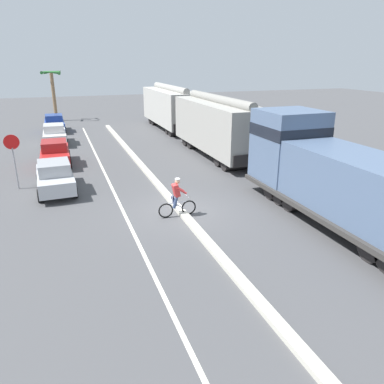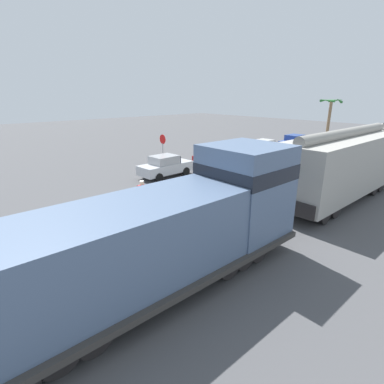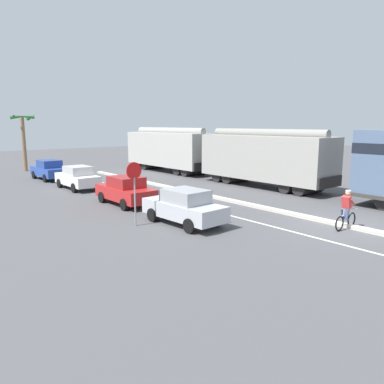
% 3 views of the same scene
% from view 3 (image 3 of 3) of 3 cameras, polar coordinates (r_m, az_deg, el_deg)
% --- Properties ---
extents(ground_plane, '(120.00, 120.00, 0.00)m').
position_cam_3_polar(ground_plane, '(18.17, 21.58, -4.83)').
color(ground_plane, '#4C4C4F').
extents(median_curb, '(0.36, 36.00, 0.16)m').
position_cam_3_polar(median_curb, '(21.55, 7.52, -1.66)').
color(median_curb, beige).
rests_on(median_curb, ground).
extents(lane_stripe, '(0.14, 36.00, 0.01)m').
position_cam_3_polar(lane_stripe, '(19.91, 2.81, -2.81)').
color(lane_stripe, silver).
rests_on(lane_stripe, ground).
extents(hopper_car_lead, '(2.90, 10.60, 4.18)m').
position_cam_3_polar(hopper_car_lead, '(27.58, 10.98, 5.06)').
color(hopper_car_lead, '#9F9D95').
rests_on(hopper_car_lead, ground).
extents(hopper_car_middle, '(2.90, 10.60, 4.18)m').
position_cam_3_polar(hopper_car_middle, '(36.02, -3.52, 6.43)').
color(hopper_car_middle, '#B2AFA7').
rests_on(hopper_car_middle, ground).
extents(parked_car_silver, '(1.97, 4.27, 1.62)m').
position_cam_3_polar(parked_car_silver, '(17.06, -1.20, -2.24)').
color(parked_car_silver, '#B7BABF').
rests_on(parked_car_silver, ground).
extents(parked_car_red, '(1.86, 4.21, 1.62)m').
position_cam_3_polar(parked_car_red, '(21.50, -10.10, 0.24)').
color(parked_car_red, red).
rests_on(parked_car_red, ground).
extents(parked_car_white, '(1.84, 4.20, 1.62)m').
position_cam_3_polar(parked_car_white, '(27.50, -17.03, 2.13)').
color(parked_car_white, silver).
rests_on(parked_car_white, ground).
extents(parked_car_blue, '(1.88, 4.23, 1.62)m').
position_cam_3_polar(parked_car_blue, '(32.93, -20.94, 3.20)').
color(parked_car_blue, '#28479E').
rests_on(parked_car_blue, ground).
extents(cyclist, '(1.71, 0.48, 1.71)m').
position_cam_3_polar(cyclist, '(17.57, 22.45, -2.66)').
color(cyclist, black).
rests_on(cyclist, ground).
extents(stop_sign, '(0.76, 0.08, 2.88)m').
position_cam_3_polar(stop_sign, '(16.72, -8.79, 1.59)').
color(stop_sign, gray).
rests_on(stop_sign, ground).
extents(palm_tree_near, '(2.22, 2.27, 5.55)m').
position_cam_3_polar(palm_tree_near, '(39.68, -24.38, 8.61)').
color(palm_tree_near, '#846647').
rests_on(palm_tree_near, ground).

